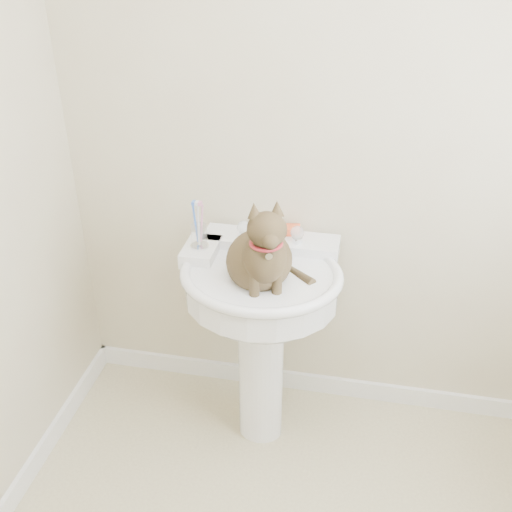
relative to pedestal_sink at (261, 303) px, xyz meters
The scene contains 7 objects.
wall_back 0.71m from the pedestal_sink, 48.90° to the left, with size 2.20×0.00×2.50m, color beige, non-canonical shape.
baseboard_back 0.72m from the pedestal_sink, 47.91° to the left, with size 2.20×0.02×0.09m, color white.
pedestal_sink is the anchor object (origin of this frame).
faucet 0.27m from the pedestal_sink, 89.03° to the left, with size 0.28×0.12×0.14m.
soap_bar 0.31m from the pedestal_sink, 74.95° to the left, with size 0.09×0.06×0.03m, color #DC5127.
toothbrush_cup 0.34m from the pedestal_sink, 165.13° to the left, with size 0.07×0.07×0.19m.
cat 0.25m from the pedestal_sink, 81.83° to the right, with size 0.26×0.32×0.47m.
Camera 1 is at (0.09, -1.00, 1.96)m, focal length 42.00 mm.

